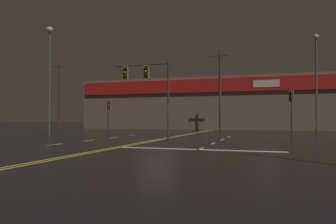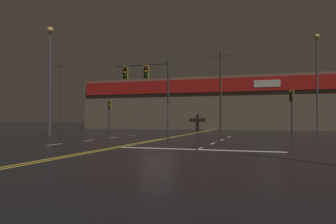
{
  "view_description": "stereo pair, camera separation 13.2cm",
  "coord_description": "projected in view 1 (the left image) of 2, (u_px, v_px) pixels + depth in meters",
  "views": [
    {
      "loc": [
        7.74,
        -21.36,
        1.5
      ],
      "look_at": [
        0.0,
        2.56,
        2.0
      ],
      "focal_mm": 35.0,
      "sensor_mm": 36.0,
      "label": 1
    },
    {
      "loc": [
        7.87,
        -21.32,
        1.5
      ],
      "look_at": [
        0.0,
        2.56,
        2.0
      ],
      "focal_mm": 35.0,
      "sensor_mm": 36.0,
      "label": 2
    }
  ],
  "objects": [
    {
      "name": "traffic_signal_median",
      "position": [
        146.0,
        80.0,
        24.39
      ],
      "size": [
        4.34,
        0.36,
        5.78
      ],
      "color": "#38383D",
      "rests_on": "ground"
    },
    {
      "name": "utility_pole_row",
      "position": [
        227.0,
        86.0,
        39.88
      ],
      "size": [
        47.05,
        0.26,
        11.72
      ],
      "color": "#4C3828",
      "rests_on": "ground"
    },
    {
      "name": "traffic_signal_corner_northeast",
      "position": [
        291.0,
        102.0,
        28.76
      ],
      "size": [
        0.42,
        0.36,
        3.98
      ],
      "color": "#38383D",
      "rests_on": "ground"
    },
    {
      "name": "streetlight_far_left",
      "position": [
        316.0,
        71.0,
        35.48
      ],
      "size": [
        0.56,
        0.56,
        10.68
      ],
      "color": "#59595E",
      "rests_on": "ground"
    },
    {
      "name": "road_markings",
      "position": [
        162.0,
        141.0,
        21.49
      ],
      "size": [
        12.68,
        60.0,
        0.01
      ],
      "color": "gold",
      "rests_on": "ground"
    },
    {
      "name": "ground_plane",
      "position": [
        157.0,
        140.0,
        22.68
      ],
      "size": [
        200.0,
        200.0,
        0.0
      ],
      "primitive_type": "plane",
      "color": "black"
    },
    {
      "name": "streetlight_near_right",
      "position": [
        50.0,
        66.0,
        28.62
      ],
      "size": [
        0.56,
        0.56,
        9.56
      ],
      "color": "#59595E",
      "rests_on": "ground"
    },
    {
      "name": "building_backdrop",
      "position": [
        218.0,
        104.0,
        48.14
      ],
      "size": [
        39.27,
        10.23,
        7.16
      ],
      "color": "#7A6651",
      "rests_on": "ground"
    },
    {
      "name": "traffic_signal_corner_northwest",
      "position": [
        109.0,
        109.0,
        33.96
      ],
      "size": [
        0.42,
        0.36,
        3.4
      ],
      "color": "#38383D",
      "rests_on": "ground"
    }
  ]
}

